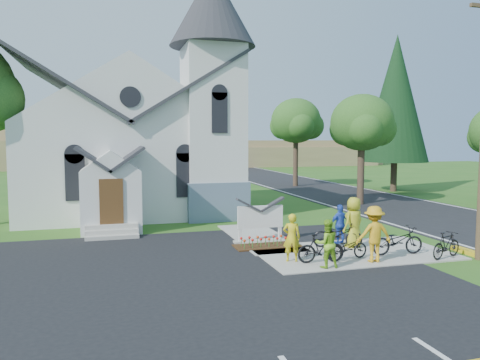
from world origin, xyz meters
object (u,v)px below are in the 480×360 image
object	(u,v)px
cyclist_2	(340,224)
cyclist_4	(354,222)
bike_1	(321,248)
church_sign	(260,217)
bike_2	(337,235)
cyclist_3	(374,234)
cyclist_1	(327,243)
bike_0	(348,247)
cyclist_0	(292,237)
bike_3	(446,245)
bike_4	(398,241)

from	to	relation	value
cyclist_2	cyclist_4	size ratio (longest dim) A/B	0.82
bike_1	church_sign	bearing A→B (deg)	18.12
bike_1	cyclist_4	xyz separation A→B (m)	(2.21, 1.76, 0.47)
bike_1	bike_2	size ratio (longest dim) A/B	0.87
cyclist_3	cyclist_1	bearing A→B (deg)	13.28
bike_0	cyclist_2	world-z (taller)	cyclist_2
cyclist_0	cyclist_2	world-z (taller)	cyclist_0
cyclist_4	cyclist_3	bearing A→B (deg)	56.73
bike_1	cyclist_2	distance (m)	3.04
bike_2	bike_3	distance (m)	3.83
church_sign	cyclist_2	xyz separation A→B (m)	(2.85, -1.42, -0.18)
cyclist_2	bike_3	size ratio (longest dim) A/B	1.01
cyclist_4	bike_4	world-z (taller)	cyclist_4
cyclist_2	cyclist_3	bearing A→B (deg)	79.83
bike_1	bike_3	xyz separation A→B (m)	(4.46, -0.66, -0.02)
cyclist_1	cyclist_0	bearing A→B (deg)	-47.45
cyclist_2	bike_2	size ratio (longest dim) A/B	0.84
cyclist_3	bike_4	world-z (taller)	cyclist_3
bike_3	bike_4	world-z (taller)	bike_4
bike_2	cyclist_3	xyz separation A→B (m)	(0.19, -2.23, 0.46)
bike_1	bike_4	xyz separation A→B (m)	(3.13, 0.25, 0.02)
cyclist_2	church_sign	bearing A→B (deg)	-33.18
bike_0	cyclist_2	xyz separation A→B (m)	(0.85, 2.18, 0.38)
bike_0	cyclist_1	bearing A→B (deg)	112.90
bike_3	cyclist_4	world-z (taller)	cyclist_4
bike_0	cyclist_4	distance (m)	2.05
bike_3	cyclist_0	bearing A→B (deg)	59.55
cyclist_1	cyclist_2	distance (m)	3.54
cyclist_0	bike_3	bearing A→B (deg)	-172.00
bike_1	bike_3	bearing A→B (deg)	-94.02
bike_2	bike_4	distance (m)	2.23
church_sign	bike_0	size ratio (longest dim) A/B	1.39
cyclist_1	cyclist_4	xyz separation A→B (m)	(2.30, 2.35, 0.18)
cyclist_2	bike_4	xyz separation A→B (m)	(1.19, -2.07, -0.28)
church_sign	cyclist_1	distance (m)	4.41
bike_1	cyclist_1	bearing A→B (deg)	176.41
cyclist_4	bike_4	xyz separation A→B (m)	(0.91, -1.52, -0.46)
cyclist_0	church_sign	bearing A→B (deg)	-69.68
bike_1	cyclist_4	world-z (taller)	cyclist_4
cyclist_3	cyclist_4	bearing A→B (deg)	-95.21
bike_1	cyclist_2	bearing A→B (deg)	-35.52
bike_0	cyclist_2	distance (m)	2.37
bike_2	bike_3	bearing A→B (deg)	-111.26
cyclist_0	bike_3	xyz separation A→B (m)	(5.34, -1.11, -0.35)
bike_1	bike_3	size ratio (longest dim) A/B	1.05
bike_2	church_sign	bearing A→B (deg)	73.15
cyclist_0	bike_0	size ratio (longest dim) A/B	1.04
bike_0	cyclist_4	xyz separation A→B (m)	(1.13, 1.62, 0.55)
bike_0	cyclist_3	world-z (taller)	cyclist_3
cyclist_0	cyclist_3	xyz separation A→B (m)	(2.66, -0.81, 0.13)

